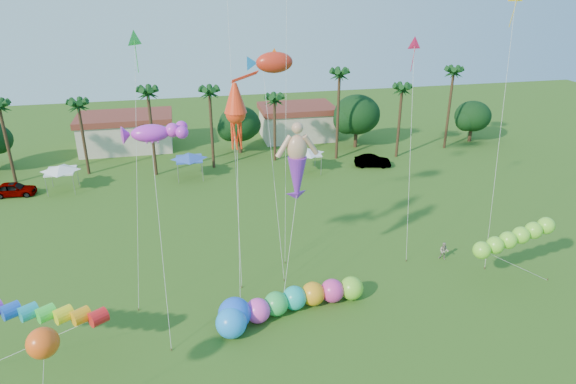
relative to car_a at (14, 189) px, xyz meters
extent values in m
cylinder|color=#3A2819|center=(-0.98, 4.24, 3.73)|extent=(0.36, 0.36, 9.00)
cylinder|color=#3A2819|center=(7.02, 5.24, 3.48)|extent=(0.36, 0.36, 8.50)
cylinder|color=#3A2819|center=(15.02, 3.24, 4.23)|extent=(0.36, 0.36, 10.00)
cylinder|color=#3A2819|center=(22.02, 4.24, 3.98)|extent=(0.36, 0.36, 9.50)
cylinder|color=#3A2819|center=(30.02, 5.24, 3.23)|extent=(0.36, 0.36, 8.00)
cylinder|color=#3A2819|center=(38.02, 4.24, 4.73)|extent=(0.36, 0.36, 11.00)
cylinder|color=#3A2819|center=(46.02, 3.24, 3.73)|extent=(0.36, 0.36, 9.00)
cylinder|color=#3A2819|center=(54.02, 5.24, 4.48)|extent=(0.36, 0.36, 10.50)
sphere|color=#113814|center=(26.02, 9.24, 3.26)|extent=(5.46, 5.46, 5.46)
sphere|color=#113814|center=(42.02, 8.24, 3.88)|extent=(6.30, 6.30, 6.30)
sphere|color=#113814|center=(59.02, 7.24, 2.95)|extent=(5.04, 5.04, 5.04)
cube|color=beige|center=(11.02, 14.24, 1.23)|extent=(12.00, 7.00, 4.00)
cube|color=beige|center=(35.02, 14.24, 1.23)|extent=(10.00, 7.00, 4.00)
pyramid|color=white|center=(5.02, 0.24, 1.98)|extent=(3.00, 3.00, 0.60)
pyramid|color=blue|center=(19.02, 1.24, 1.98)|extent=(3.00, 3.00, 0.60)
pyramid|color=white|center=(33.02, 0.24, 1.98)|extent=(3.00, 3.00, 0.60)
imported|color=#4C4C54|center=(0.00, 0.00, 0.00)|extent=(4.65, 2.10, 1.55)
imported|color=#4C4C54|center=(41.52, 0.31, -0.04)|extent=(4.71, 2.55, 1.47)
imported|color=gray|center=(39.31, -22.33, 0.00)|extent=(0.95, 0.90, 1.55)
sphere|color=#FF43C6|center=(22.52, -27.34, 0.11)|extent=(1.77, 1.77, 1.77)
sphere|color=green|center=(23.92, -26.81, 0.11)|extent=(1.77, 1.77, 1.77)
sphere|color=#19B3A9|center=(25.35, -26.40, 0.11)|extent=(1.77, 1.77, 1.77)
sphere|color=orange|center=(26.80, -26.17, 0.11)|extent=(1.77, 1.77, 1.77)
sphere|color=#E83698|center=(28.29, -26.10, 0.11)|extent=(1.77, 1.77, 1.77)
sphere|color=#7FDD31|center=(29.79, -26.09, 0.11)|extent=(1.77, 1.77, 1.77)
sphere|color=#1C5CFF|center=(20.88, -27.65, 0.36)|extent=(2.65, 2.65, 2.26)
sphere|color=#1C8DFF|center=(20.55, -28.50, 0.28)|extent=(2.10, 2.10, 2.10)
cylinder|color=red|center=(10.63, -28.90, 2.34)|extent=(6.96, 3.71, 0.97)
cylinder|color=silver|center=(8.69, -28.62, 0.78)|extent=(7.47, 0.59, 3.13)
ellipsoid|color=#7DE532|center=(39.86, -26.59, 2.42)|extent=(7.37, 2.97, 1.59)
cylinder|color=silver|center=(42.86, -26.84, 0.82)|extent=(6.02, 0.52, 3.21)
cylinder|color=brown|center=(45.87, -27.09, -0.69)|extent=(0.08, 0.08, 0.16)
sphere|color=#FF5514|center=(10.89, -34.51, 5.19)|extent=(1.94, 1.94, 1.56)
cylinder|color=silver|center=(25.26, -25.04, 4.13)|extent=(1.91, 3.40, 9.82)
cylinder|color=brown|center=(24.32, -26.72, -0.69)|extent=(0.08, 0.08, 0.16)
ellipsoid|color=red|center=(25.77, -17.36, 15.42)|extent=(4.36, 1.59, 1.80)
cylinder|color=silver|center=(25.57, -20.04, 7.32)|extent=(0.43, 5.38, 16.20)
cylinder|color=brown|center=(25.37, -22.71, -0.69)|extent=(0.08, 0.08, 0.16)
cylinder|color=silver|center=(22.17, -19.97, 12.62)|extent=(0.46, 6.03, 26.79)
cylinder|color=brown|center=(21.95, -22.97, -0.69)|extent=(0.08, 0.08, 0.16)
cone|color=#FF3614|center=(22.02, -23.08, 13.07)|extent=(1.68, 1.68, 4.32)
cylinder|color=silver|center=(21.66, -25.15, 6.15)|extent=(0.73, 4.17, 13.85)
cylinder|color=brown|center=(21.31, -27.22, -0.69)|extent=(0.08, 0.08, 0.16)
ellipsoid|color=#C82AD4|center=(16.45, -24.45, 12.48)|extent=(4.62, 3.45, 1.60)
cylinder|color=silver|center=(16.50, -26.80, 5.85)|extent=(0.11, 4.73, 13.26)
cylinder|color=brown|center=(16.54, -29.15, -0.69)|extent=(0.08, 0.08, 0.16)
cone|color=#D41745|center=(37.36, -17.05, 16.40)|extent=(1.34, 0.35, 1.33)
cylinder|color=silver|center=(36.72, -19.53, 7.81)|extent=(1.30, 4.99, 17.18)
cylinder|color=brown|center=(36.09, -22.01, -0.69)|extent=(0.08, 0.08, 0.16)
cylinder|color=silver|center=(42.58, -22.66, 9.68)|extent=(1.33, 3.70, 20.91)
cylinder|color=brown|center=(41.93, -24.49, -0.69)|extent=(0.08, 0.08, 0.16)
cone|color=#32D445|center=(15.88, -20.61, 17.71)|extent=(1.16, 1.06, 1.30)
cylinder|color=silver|center=(15.07, -22.44, 8.47)|extent=(1.66, 3.70, 18.49)
cylinder|color=brown|center=(14.26, -24.28, -0.69)|extent=(0.08, 0.08, 0.16)
cylinder|color=silver|center=(26.43, -18.53, 12.66)|extent=(0.92, 3.20, 26.87)
cylinder|color=brown|center=(25.98, -20.11, -0.69)|extent=(0.08, 0.08, 0.16)
camera|label=1|loc=(18.33, -56.60, 21.84)|focal=32.00mm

